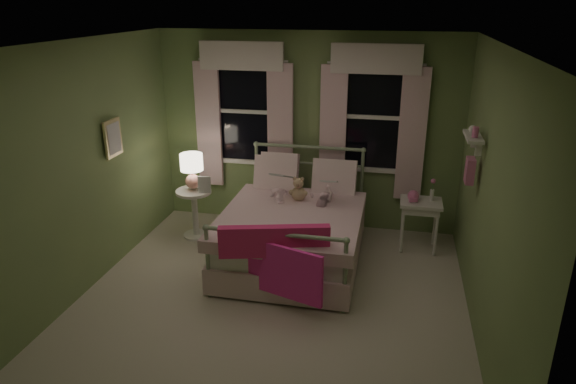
% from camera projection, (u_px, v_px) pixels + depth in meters
% --- Properties ---
extents(room_shell, '(4.20, 4.20, 4.20)m').
position_uv_depth(room_shell, '(269.00, 185.00, 4.88)').
color(room_shell, beige).
rests_on(room_shell, ground).
extents(bed, '(1.58, 2.04, 1.18)m').
position_uv_depth(bed, '(293.00, 231.00, 6.09)').
color(bed, white).
rests_on(bed, ground).
extents(pink_throw, '(1.09, 0.45, 0.71)m').
position_uv_depth(pink_throw, '(274.00, 253.00, 5.07)').
color(pink_throw, '#DD2B6E').
rests_on(pink_throw, bed).
extents(child_left, '(0.29, 0.22, 0.71)m').
position_uv_depth(child_left, '(279.00, 175.00, 6.34)').
color(child_left, '#F7D1DD').
rests_on(child_left, bed).
extents(child_right, '(0.33, 0.25, 0.67)m').
position_uv_depth(child_right, '(324.00, 179.00, 6.24)').
color(child_right, '#F7D1DD').
rests_on(child_right, bed).
extents(book_left, '(0.22, 0.17, 0.26)m').
position_uv_depth(book_left, '(274.00, 178.00, 6.10)').
color(book_left, beige).
rests_on(book_left, child_left).
extents(book_right, '(0.20, 0.12, 0.26)m').
position_uv_depth(book_right, '(321.00, 185.00, 6.00)').
color(book_right, beige).
rests_on(book_right, child_right).
extents(teddy_bear, '(0.23, 0.19, 0.31)m').
position_uv_depth(teddy_bear, '(299.00, 191.00, 6.19)').
color(teddy_bear, tan).
rests_on(teddy_bear, bed).
extents(nightstand_left, '(0.46, 0.46, 0.65)m').
position_uv_depth(nightstand_left, '(195.00, 207.00, 6.69)').
color(nightstand_left, white).
rests_on(nightstand_left, ground).
extents(table_lamp, '(0.29, 0.29, 0.46)m').
position_uv_depth(table_lamp, '(192.00, 168.00, 6.50)').
color(table_lamp, '#E09384').
rests_on(table_lamp, nightstand_left).
extents(book_nightstand, '(0.20, 0.25, 0.02)m').
position_uv_depth(book_nightstand, '(198.00, 192.00, 6.51)').
color(book_nightstand, beige).
rests_on(book_nightstand, nightstand_left).
extents(nightstand_right, '(0.50, 0.40, 0.64)m').
position_uv_depth(nightstand_right, '(421.00, 209.00, 6.29)').
color(nightstand_right, white).
rests_on(nightstand_right, ground).
extents(pink_toy, '(0.14, 0.19, 0.14)m').
position_uv_depth(pink_toy, '(413.00, 196.00, 6.25)').
color(pink_toy, pink).
rests_on(pink_toy, nightstand_right).
extents(bud_vase, '(0.06, 0.06, 0.28)m').
position_uv_depth(bud_vase, '(432.00, 190.00, 6.22)').
color(bud_vase, white).
rests_on(bud_vase, nightstand_right).
extents(window_left, '(1.34, 0.13, 1.96)m').
position_uv_depth(window_left, '(244.00, 107.00, 6.79)').
color(window_left, black).
rests_on(window_left, room_shell).
extents(window_right, '(1.34, 0.13, 1.96)m').
position_uv_depth(window_right, '(373.00, 112.00, 6.46)').
color(window_right, black).
rests_on(window_right, room_shell).
extents(wall_shelf, '(0.15, 0.50, 0.60)m').
position_uv_depth(wall_shelf, '(472.00, 154.00, 5.07)').
color(wall_shelf, white).
rests_on(wall_shelf, room_shell).
extents(framed_picture, '(0.03, 0.32, 0.42)m').
position_uv_depth(framed_picture, '(113.00, 138.00, 5.74)').
color(framed_picture, beige).
rests_on(framed_picture, room_shell).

